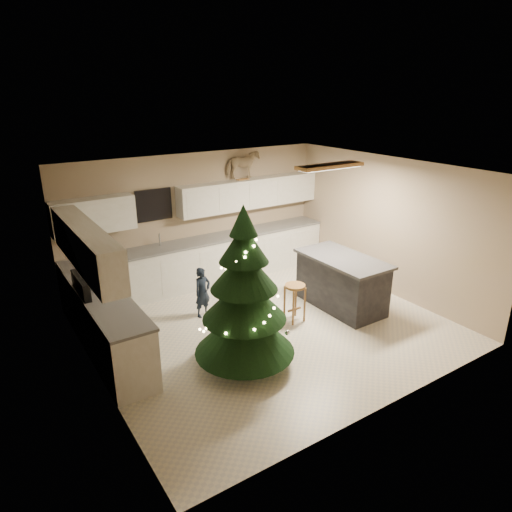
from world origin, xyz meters
The scene contains 8 objects.
ground_plane centered at (0.00, 0.00, 0.00)m, with size 5.50×5.50×0.00m, color beige.
room_shell centered at (0.02, 0.00, 1.75)m, with size 5.52×5.02×2.61m.
cabinetry centered at (-0.91, 1.65, 0.76)m, with size 5.50×3.20×2.00m.
island centered at (1.54, -0.10, 0.48)m, with size 0.90×1.70×0.95m.
bar_stool centered at (0.51, -0.07, 0.50)m, with size 0.35×0.35×0.66m.
christmas_tree centered at (-0.90, -0.72, 0.97)m, with size 1.48×1.43×2.37m.
toddler centered at (-0.72, 0.93, 0.45)m, with size 0.33×0.21×0.89m, color black.
rocking_horse centered at (0.98, 2.33, 2.30)m, with size 0.71×0.41×0.59m.
Camera 1 is at (-3.88, -5.55, 3.75)m, focal length 32.00 mm.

